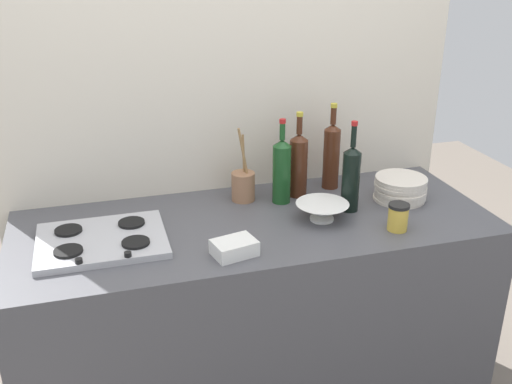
{
  "coord_description": "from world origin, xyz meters",
  "views": [
    {
      "loc": [
        -0.56,
        -1.93,
        1.88
      ],
      "look_at": [
        0.0,
        0.0,
        1.02
      ],
      "focal_mm": 41.6,
      "sensor_mm": 36.0,
      "label": 1
    }
  ],
  "objects_px": {
    "wine_bottle_leftmost": "(298,164)",
    "condiment_jar_front": "(398,217)",
    "stovetop_hob": "(102,240)",
    "mixing_bowl": "(322,211)",
    "butter_dish": "(234,248)",
    "wine_bottle_mid_right": "(282,170)",
    "plate_stack": "(400,188)",
    "wine_bottle_mid_left": "(351,177)",
    "utensil_crock": "(243,185)",
    "wine_bottle_rightmost": "(331,155)"
  },
  "relations": [
    {
      "from": "wine_bottle_mid_left",
      "to": "wine_bottle_mid_right",
      "type": "bearing_deg",
      "value": 148.01
    },
    {
      "from": "utensil_crock",
      "to": "butter_dish",
      "type": "bearing_deg",
      "value": -108.74
    },
    {
      "from": "wine_bottle_mid_left",
      "to": "wine_bottle_leftmost",
      "type": "bearing_deg",
      "value": 127.97
    },
    {
      "from": "stovetop_hob",
      "to": "wine_bottle_mid_right",
      "type": "height_order",
      "value": "wine_bottle_mid_right"
    },
    {
      "from": "condiment_jar_front",
      "to": "wine_bottle_leftmost",
      "type": "bearing_deg",
      "value": 121.2
    },
    {
      "from": "utensil_crock",
      "to": "condiment_jar_front",
      "type": "bearing_deg",
      "value": -41.6
    },
    {
      "from": "wine_bottle_leftmost",
      "to": "condiment_jar_front",
      "type": "height_order",
      "value": "wine_bottle_leftmost"
    },
    {
      "from": "plate_stack",
      "to": "wine_bottle_mid_right",
      "type": "height_order",
      "value": "wine_bottle_mid_right"
    },
    {
      "from": "utensil_crock",
      "to": "condiment_jar_front",
      "type": "distance_m",
      "value": 0.63
    },
    {
      "from": "wine_bottle_rightmost",
      "to": "mixing_bowl",
      "type": "xyz_separation_m",
      "value": [
        -0.15,
        -0.29,
        -0.11
      ]
    },
    {
      "from": "stovetop_hob",
      "to": "condiment_jar_front",
      "type": "height_order",
      "value": "condiment_jar_front"
    },
    {
      "from": "stovetop_hob",
      "to": "wine_bottle_mid_left",
      "type": "height_order",
      "value": "wine_bottle_mid_left"
    },
    {
      "from": "wine_bottle_leftmost",
      "to": "wine_bottle_rightmost",
      "type": "distance_m",
      "value": 0.17
    },
    {
      "from": "wine_bottle_mid_right",
      "to": "butter_dish",
      "type": "height_order",
      "value": "wine_bottle_mid_right"
    },
    {
      "from": "wine_bottle_rightmost",
      "to": "butter_dish",
      "type": "xyz_separation_m",
      "value": [
        -0.54,
        -0.46,
        -0.12
      ]
    },
    {
      "from": "stovetop_hob",
      "to": "wine_bottle_leftmost",
      "type": "xyz_separation_m",
      "value": [
        0.8,
        0.21,
        0.13
      ]
    },
    {
      "from": "plate_stack",
      "to": "wine_bottle_leftmost",
      "type": "distance_m",
      "value": 0.42
    },
    {
      "from": "stovetop_hob",
      "to": "butter_dish",
      "type": "distance_m",
      "value": 0.47
    },
    {
      "from": "butter_dish",
      "to": "wine_bottle_leftmost",
      "type": "bearing_deg",
      "value": 47.99
    },
    {
      "from": "mixing_bowl",
      "to": "condiment_jar_front",
      "type": "height_order",
      "value": "condiment_jar_front"
    },
    {
      "from": "butter_dish",
      "to": "utensil_crock",
      "type": "height_order",
      "value": "utensil_crock"
    },
    {
      "from": "butter_dish",
      "to": "condiment_jar_front",
      "type": "xyz_separation_m",
      "value": [
        0.62,
        0.02,
        0.03
      ]
    },
    {
      "from": "wine_bottle_mid_right",
      "to": "wine_bottle_leftmost",
      "type": "bearing_deg",
      "value": 26.4
    },
    {
      "from": "plate_stack",
      "to": "mixing_bowl",
      "type": "height_order",
      "value": "plate_stack"
    },
    {
      "from": "plate_stack",
      "to": "butter_dish",
      "type": "xyz_separation_m",
      "value": [
        -0.76,
        -0.26,
        -0.02
      ]
    },
    {
      "from": "wine_bottle_mid_right",
      "to": "butter_dish",
      "type": "bearing_deg",
      "value": -127.76
    },
    {
      "from": "wine_bottle_mid_right",
      "to": "wine_bottle_mid_left",
      "type": "bearing_deg",
      "value": -31.99
    },
    {
      "from": "butter_dish",
      "to": "wine_bottle_mid_right",
      "type": "bearing_deg",
      "value": 52.24
    },
    {
      "from": "wine_bottle_mid_left",
      "to": "wine_bottle_rightmost",
      "type": "xyz_separation_m",
      "value": [
        0.02,
        0.23,
        0.01
      ]
    },
    {
      "from": "wine_bottle_mid_left",
      "to": "butter_dish",
      "type": "bearing_deg",
      "value": -156.21
    },
    {
      "from": "mixing_bowl",
      "to": "condiment_jar_front",
      "type": "xyz_separation_m",
      "value": [
        0.23,
        -0.15,
        0.01
      ]
    },
    {
      "from": "plate_stack",
      "to": "utensil_crock",
      "type": "distance_m",
      "value": 0.64
    },
    {
      "from": "utensil_crock",
      "to": "wine_bottle_rightmost",
      "type": "bearing_deg",
      "value": 4.06
    },
    {
      "from": "wine_bottle_rightmost",
      "to": "mixing_bowl",
      "type": "distance_m",
      "value": 0.35
    },
    {
      "from": "plate_stack",
      "to": "utensil_crock",
      "type": "relative_size",
      "value": 0.7
    },
    {
      "from": "wine_bottle_leftmost",
      "to": "mixing_bowl",
      "type": "relative_size",
      "value": 1.76
    },
    {
      "from": "wine_bottle_mid_left",
      "to": "condiment_jar_front",
      "type": "height_order",
      "value": "wine_bottle_mid_left"
    },
    {
      "from": "wine_bottle_mid_right",
      "to": "mixing_bowl",
      "type": "distance_m",
      "value": 0.24
    },
    {
      "from": "wine_bottle_mid_right",
      "to": "plate_stack",
      "type": "bearing_deg",
      "value": -13.63
    },
    {
      "from": "stovetop_hob",
      "to": "utensil_crock",
      "type": "relative_size",
      "value": 1.44
    },
    {
      "from": "utensil_crock",
      "to": "plate_stack",
      "type": "bearing_deg",
      "value": -15.85
    },
    {
      "from": "plate_stack",
      "to": "wine_bottle_mid_right",
      "type": "xyz_separation_m",
      "value": [
        -0.47,
        0.11,
        0.09
      ]
    },
    {
      "from": "stovetop_hob",
      "to": "mixing_bowl",
      "type": "height_order",
      "value": "mixing_bowl"
    },
    {
      "from": "wine_bottle_mid_left",
      "to": "butter_dish",
      "type": "distance_m",
      "value": 0.58
    },
    {
      "from": "plate_stack",
      "to": "wine_bottle_rightmost",
      "type": "xyz_separation_m",
      "value": [
        -0.22,
        0.2,
        0.1
      ]
    },
    {
      "from": "stovetop_hob",
      "to": "wine_bottle_mid_left",
      "type": "bearing_deg",
      "value": 1.63
    },
    {
      "from": "plate_stack",
      "to": "condiment_jar_front",
      "type": "relative_size",
      "value": 2.1
    },
    {
      "from": "plate_stack",
      "to": "wine_bottle_mid_right",
      "type": "bearing_deg",
      "value": 166.37
    },
    {
      "from": "butter_dish",
      "to": "stovetop_hob",
      "type": "bearing_deg",
      "value": 154.48
    },
    {
      "from": "plate_stack",
      "to": "condiment_jar_front",
      "type": "bearing_deg",
      "value": -120.43
    }
  ]
}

